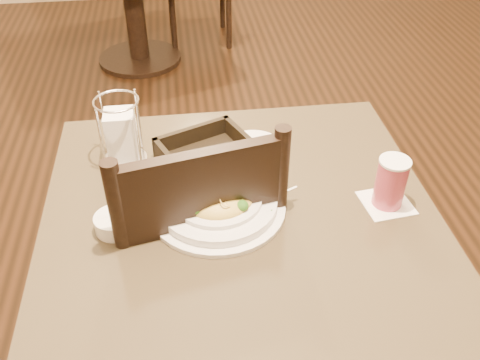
{
  "coord_description": "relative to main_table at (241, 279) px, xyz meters",
  "views": [
    {
      "loc": [
        -0.12,
        -0.9,
        1.53
      ],
      "look_at": [
        0.0,
        0.02,
        0.79
      ],
      "focal_mm": 40.0,
      "sensor_mm": 36.0,
      "label": 1
    }
  ],
  "objects": [
    {
      "name": "dining_chair_near",
      "position": [
        -0.11,
        0.1,
        0.01
      ],
      "size": [
        0.5,
        0.5,
        0.93
      ],
      "rotation": [
        0.0,
        0.0,
        3.35
      ],
      "color": "black",
      "rests_on": "ground"
    },
    {
      "name": "drink_glass",
      "position": [
        0.34,
        -0.01,
        0.29
      ],
      "size": [
        0.12,
        0.12,
        0.12
      ],
      "rotation": [
        0.0,
        0.0,
        0.12
      ],
      "color": "white",
      "rests_on": "main_table"
    },
    {
      "name": "butter_ramekin",
      "position": [
        -0.28,
        -0.02,
        0.24
      ],
      "size": [
        0.11,
        0.11,
        0.04
      ],
      "primitive_type": "cylinder",
      "rotation": [
        0.0,
        0.0,
        0.27
      ],
      "color": "white",
      "rests_on": "main_table"
    },
    {
      "name": "side_plate",
      "position": [
        0.06,
        0.25,
        0.23
      ],
      "size": [
        0.18,
        0.18,
        0.01
      ],
      "primitive_type": "cylinder",
      "rotation": [
        0.0,
        0.0,
        -0.14
      ],
      "color": "white",
      "rests_on": "main_table"
    },
    {
      "name": "pasta_bowl",
      "position": [
        -0.05,
        0.02,
        0.25
      ],
      "size": [
        0.34,
        0.31,
        0.1
      ],
      "rotation": [
        0.0,
        0.0,
        0.24
      ],
      "color": "white",
      "rests_on": "main_table"
    },
    {
      "name": "main_table",
      "position": [
        0.0,
        0.0,
        0.0
      ],
      "size": [
        0.9,
        0.9,
        0.71
      ],
      "color": "black",
      "rests_on": "ground"
    },
    {
      "name": "napkin_caddy",
      "position": [
        -0.27,
        0.24,
        0.3
      ],
      "size": [
        0.11,
        0.11,
        0.18
      ],
      "rotation": [
        0.0,
        0.0,
        -0.1
      ],
      "color": "silver",
      "rests_on": "main_table"
    },
    {
      "name": "bread_basket",
      "position": [
        -0.06,
        0.2,
        0.25
      ],
      "size": [
        0.27,
        0.25,
        0.06
      ],
      "rotation": [
        0.0,
        0.0,
        0.41
      ],
      "color": "black",
      "rests_on": "main_table"
    }
  ]
}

